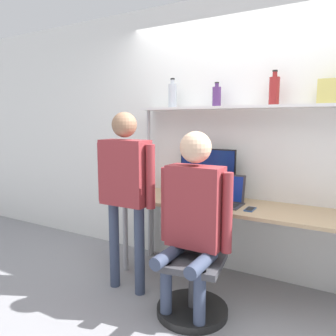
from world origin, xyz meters
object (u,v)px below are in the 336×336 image
Objects in this scene: monitor at (207,171)px; bottle_clear at (173,95)px; person_standing at (125,180)px; storage_box at (335,91)px; cell_phone at (250,209)px; person_seated at (193,209)px; bottle_red at (274,90)px; bottle_purple at (217,96)px; laptop at (224,196)px; office_chair at (194,278)px.

bottle_clear is at bearing 178.88° from monitor.
storage_box is (1.53, 0.73, 0.73)m from person_standing.
person_seated is (-0.29, -0.50, 0.08)m from cell_phone.
bottle_red is at bearing 63.53° from person_seated.
bottle_red is at bearing 0.00° from bottle_clear.
monitor is 0.85m from person_standing.
cell_phone is 0.67× the size of bottle_purple.
monitor is at bearing 58.05° from person_standing.
monitor is at bearing -174.61° from bottle_purple.
person_seated reaches higher than cell_phone.
person_standing is at bearing 176.00° from person_seated.
person_seated is at bearing -79.77° from bottle_purple.
storage_box is (0.86, 0.78, 0.89)m from person_seated.
laptop reaches higher than cell_phone.
person_standing is at bearing -145.43° from bottle_red.
person_standing is at bearing 179.52° from office_chair.
cell_phone is 0.10× the size of person_seated.
bottle_clear is at bearing 163.20° from cell_phone.
bottle_purple reaches higher than person_standing.
person_standing is 1.50m from bottle_red.
person_standing is 7.05× the size of bottle_purple.
monitor reaches higher than office_chair.
bottle_purple is at bearing 131.28° from laptop.
monitor is at bearing 152.56° from cell_phone.
cell_phone is 1.04m from bottle_red.
bottle_red is 1.19× the size of storage_box.
bottle_clear is at bearing 85.67° from person_standing.
person_seated is 0.69m from person_standing.
laptop is 0.25× the size of person_seated.
bottle_clear is (-0.40, 0.01, 0.74)m from monitor.
person_seated is at bearing -4.00° from person_standing.
person_standing is 6.40× the size of storage_box.
office_chair is 1.65m from bottle_purple.
laptop is 1.23× the size of bottle_clear.
cell_phone is (0.27, -0.09, -0.07)m from laptop.
bottle_clear is at bearing -180.00° from storage_box.
storage_box is (0.84, 0.18, 0.90)m from laptop.
monitor is at bearing -1.12° from bottle_clear.
bottle_red reaches higher than person_standing.
monitor is 0.84m from bottle_clear.
monitor is 0.63m from cell_phone.
person_standing is at bearing -154.70° from cell_phone.
bottle_purple is (-0.16, 0.18, 0.90)m from laptop.
laptop is at bearing -35.79° from monitor.
bottle_purple reaches higher than laptop.
person_standing is (-0.67, 0.01, 0.73)m from office_chair.
person_seated reaches higher than laptop.
storage_box is (0.57, 0.27, 0.97)m from cell_phone.
storage_box is (0.86, 0.74, 1.46)m from office_chair.
bottle_purple is at bearing 180.00° from bottle_red.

